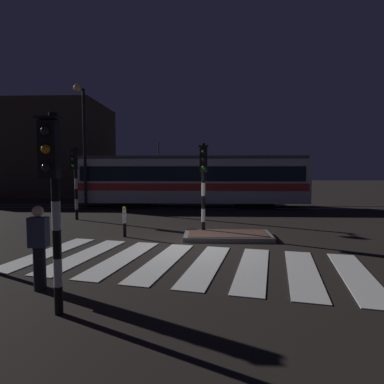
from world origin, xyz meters
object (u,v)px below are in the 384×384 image
object	(u,v)px
traffic_light_corner_far_left	(75,172)
traffic_light_median_centre	(203,175)
bollard_island_edge	(125,222)
tram	(192,180)
pedestrian_waiting_at_kerb	(39,247)
street_lamp_trackside_left	(83,133)
traffic_light_kerb_mid_left	(53,183)

from	to	relation	value
traffic_light_corner_far_left	traffic_light_median_centre	size ratio (longest dim) A/B	1.03
bollard_island_edge	traffic_light_median_centre	bearing A→B (deg)	9.37
traffic_light_median_centre	bollard_island_edge	world-z (taller)	traffic_light_median_centre
traffic_light_median_centre	tram	bearing A→B (deg)	95.08
tram	pedestrian_waiting_at_kerb	bearing A→B (deg)	-99.76
street_lamp_trackside_left	pedestrian_waiting_at_kerb	distance (m)	13.71
traffic_light_corner_far_left	pedestrian_waiting_at_kerb	bearing A→B (deg)	-72.09
traffic_light_corner_far_left	traffic_light_kerb_mid_left	bearing A→B (deg)	-69.53
street_lamp_trackside_left	tram	world-z (taller)	street_lamp_trackside_left
bollard_island_edge	traffic_light_kerb_mid_left	bearing A→B (deg)	-86.02
traffic_light_kerb_mid_left	street_lamp_trackside_left	size ratio (longest dim) A/B	0.46
traffic_light_corner_far_left	pedestrian_waiting_at_kerb	size ratio (longest dim) A/B	2.03
traffic_light_median_centre	bollard_island_edge	size ratio (longest dim) A/B	3.04
traffic_light_kerb_mid_left	pedestrian_waiting_at_kerb	bearing A→B (deg)	127.31
traffic_light_corner_far_left	traffic_light_median_centre	xyz separation A→B (m)	(6.12, -3.30, -0.07)
traffic_light_corner_far_left	tram	distance (m)	7.69
traffic_light_kerb_mid_left	bollard_island_edge	bearing A→B (deg)	93.98
traffic_light_corner_far_left	tram	size ratio (longest dim) A/B	0.24
street_lamp_trackside_left	bollard_island_edge	bearing A→B (deg)	-60.11
traffic_light_kerb_mid_left	tram	world-z (taller)	tram
traffic_light_median_centre	pedestrian_waiting_at_kerb	xyz separation A→B (m)	(-3.25, -5.57, -1.35)
traffic_light_median_centre	street_lamp_trackside_left	xyz separation A→B (m)	(-7.14, 7.05, 2.33)
tram	traffic_light_kerb_mid_left	bearing A→B (deg)	-95.89
traffic_light_median_centre	pedestrian_waiting_at_kerb	bearing A→B (deg)	-120.29
traffic_light_corner_far_left	tram	bearing A→B (deg)	45.89
traffic_light_corner_far_left	traffic_light_kerb_mid_left	xyz separation A→B (m)	(3.74, -10.01, -0.09)
traffic_light_corner_far_left	pedestrian_waiting_at_kerb	world-z (taller)	traffic_light_corner_far_left
traffic_light_corner_far_left	pedestrian_waiting_at_kerb	xyz separation A→B (m)	(2.87, -8.87, -1.42)
street_lamp_trackside_left	bollard_island_edge	xyz separation A→B (m)	(4.32, -7.52, -4.00)
traffic_light_corner_far_left	bollard_island_edge	bearing A→B (deg)	-48.73
traffic_light_kerb_mid_left	traffic_light_median_centre	distance (m)	7.12
traffic_light_median_centre	traffic_light_corner_far_left	bearing A→B (deg)	151.67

